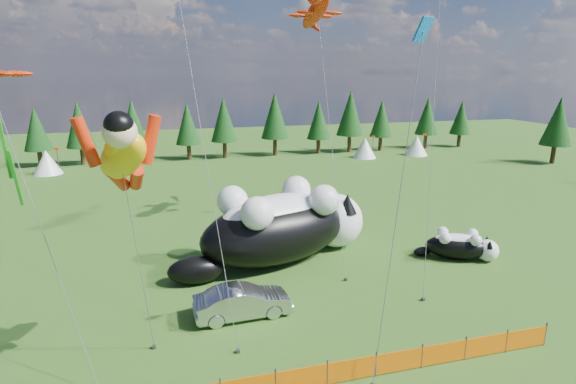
{
  "coord_description": "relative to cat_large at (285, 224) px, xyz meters",
  "views": [
    {
      "loc": [
        -4.19,
        -16.68,
        11.49
      ],
      "look_at": [
        1.35,
        4.0,
        5.77
      ],
      "focal_mm": 28.0,
      "sensor_mm": 36.0,
      "label": 1
    }
  ],
  "objects": [
    {
      "name": "cat_large",
      "position": [
        0.0,
        0.0,
        0.0
      ],
      "size": [
        13.14,
        7.83,
        4.9
      ],
      "rotation": [
        0.0,
        0.0,
        0.34
      ],
      "color": "black",
      "rests_on": "ground"
    },
    {
      "name": "ground",
      "position": [
        -2.48,
        -8.95,
        -2.33
      ],
      "size": [
        160.0,
        160.0,
        0.0
      ],
      "primitive_type": "plane",
      "color": "#123B0A",
      "rests_on": "ground"
    },
    {
      "name": "cat_small",
      "position": [
        10.77,
        -2.82,
        -1.44
      ],
      "size": [
        4.85,
        3.36,
        1.88
      ],
      "rotation": [
        0.0,
        0.0,
        -0.46
      ],
      "color": "black",
      "rests_on": "ground"
    },
    {
      "name": "festival_tents",
      "position": [
        8.52,
        31.05,
        -0.93
      ],
      "size": [
        50.0,
        3.2,
        2.8
      ],
      "primitive_type": null,
      "color": "white",
      "rests_on": "ground"
    },
    {
      "name": "superhero_kite",
      "position": [
        -8.2,
        -9.97,
        6.43
      ],
      "size": [
        5.0,
        5.19,
        10.72
      ],
      "color": "#FBB30D",
      "rests_on": "ground"
    },
    {
      "name": "car",
      "position": [
        -3.72,
        -6.17,
        -1.55
      ],
      "size": [
        4.76,
        1.86,
        1.54
      ],
      "primitive_type": "imported",
      "rotation": [
        0.0,
        0.0,
        1.62
      ],
      "color": "#B8B9BD",
      "rests_on": "ground"
    },
    {
      "name": "gecko_kite",
      "position": [
        3.69,
        5.7,
        13.13
      ],
      "size": [
        3.45,
        13.0,
        18.09
      ],
      "color": "red",
      "rests_on": "ground"
    },
    {
      "name": "safety_fence",
      "position": [
        -2.48,
        -11.95,
        -1.82
      ],
      "size": [
        22.06,
        0.06,
        1.1
      ],
      "color": "#262626",
      "rests_on": "ground"
    },
    {
      "name": "diamond_kite_c",
      "position": [
        1.6,
        -11.75,
        10.11
      ],
      "size": [
        2.16,
        1.2,
        13.68
      ],
      "color": "blue",
      "rests_on": "ground"
    },
    {
      "name": "tree_line",
      "position": [
        -2.48,
        36.05,
        1.67
      ],
      "size": [
        90.0,
        4.0,
        8.0
      ],
      "primitive_type": null,
      "color": "black",
      "rests_on": "ground"
    }
  ]
}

